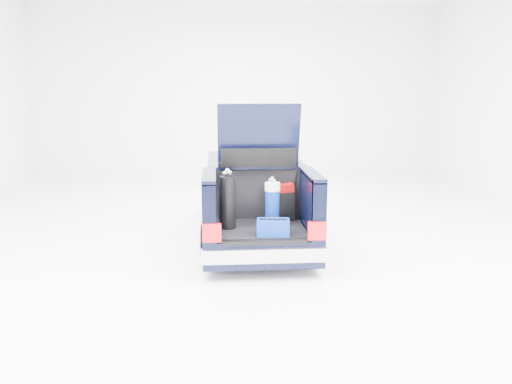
{
  "coord_description": "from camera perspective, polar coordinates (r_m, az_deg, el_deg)",
  "views": [
    {
      "loc": [
        -0.67,
        -9.43,
        2.77
      ],
      "look_at": [
        0.0,
        -0.5,
        0.95
      ],
      "focal_mm": 38.0,
      "sensor_mm": 36.0,
      "label": 1
    }
  ],
  "objects": [
    {
      "name": "ground",
      "position": [
        9.86,
        -0.22,
        -4.86
      ],
      "size": [
        14.0,
        14.0,
        0.0
      ],
      "primitive_type": "plane",
      "color": "white",
      "rests_on": "ground"
    },
    {
      "name": "car",
      "position": [
        9.79,
        -0.27,
        -0.9
      ],
      "size": [
        1.87,
        4.65,
        2.47
      ],
      "color": "black",
      "rests_on": "ground"
    },
    {
      "name": "red_suitcase",
      "position": [
        8.61,
        2.55,
        -1.09
      ],
      "size": [
        0.43,
        0.34,
        0.64
      ],
      "rotation": [
        0.0,
        0.0,
        0.27
      ],
      "color": "#6A0304",
      "rests_on": "car"
    },
    {
      "name": "black_golf_bag",
      "position": [
        8.14,
        -2.99,
        -1.06
      ],
      "size": [
        0.32,
        0.35,
        0.9
      ],
      "rotation": [
        0.0,
        0.0,
        0.3
      ],
      "color": "black",
      "rests_on": "car"
    },
    {
      "name": "blue_duffel",
      "position": [
        7.85,
        1.81,
        -3.73
      ],
      "size": [
        0.5,
        0.35,
        0.25
      ],
      "rotation": [
        0.0,
        0.0,
        -0.1
      ],
      "color": "navy",
      "rests_on": "car"
    },
    {
      "name": "blue_golf_bag",
      "position": [
        8.25,
        1.73,
        -1.29
      ],
      "size": [
        0.29,
        0.29,
        0.77
      ],
      "rotation": [
        0.0,
        0.0,
        0.34
      ],
      "color": "black",
      "rests_on": "car"
    }
  ]
}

